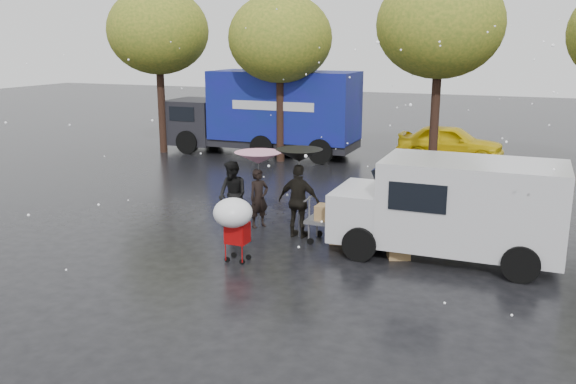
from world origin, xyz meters
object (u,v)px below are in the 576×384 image
at_px(yellow_taxi, 450,142).
at_px(vendor_cart, 342,215).
at_px(person_pink, 259,198).
at_px(shopping_cart, 234,216).
at_px(person_black, 299,201).
at_px(white_van, 453,207).
at_px(blue_truck, 266,113).

bearing_deg(yellow_taxi, vendor_cart, 177.55).
bearing_deg(person_pink, yellow_taxi, 16.71).
height_order(vendor_cart, yellow_taxi, yellow_taxi).
bearing_deg(shopping_cart, yellow_taxi, 78.95).
bearing_deg(person_pink, person_black, -74.66).
distance_m(person_pink, white_van, 4.94).
relative_size(vendor_cart, yellow_taxi, 0.36).
xyz_separation_m(vendor_cart, shopping_cart, (-1.78, -2.10, 0.34)).
xyz_separation_m(person_pink, white_van, (4.90, -0.50, 0.40)).
height_order(vendor_cart, white_van, white_van).
height_order(person_black, yellow_taxi, person_black).
bearing_deg(shopping_cart, blue_truck, 110.87).
xyz_separation_m(person_black, vendor_cart, (1.15, -0.14, -0.18)).
relative_size(person_pink, yellow_taxi, 0.37).
relative_size(vendor_cart, white_van, 0.31).
bearing_deg(yellow_taxi, person_pink, 165.59).
xyz_separation_m(person_pink, yellow_taxi, (3.35, 11.30, -0.05)).
relative_size(person_pink, blue_truck, 0.18).
xyz_separation_m(blue_truck, yellow_taxi, (7.42, 1.63, -1.05)).
xyz_separation_m(shopping_cart, blue_truck, (-4.70, 12.32, 0.69)).
distance_m(person_black, shopping_cart, 2.34).
xyz_separation_m(person_black, blue_truck, (-5.33, 10.07, 0.85)).
distance_m(person_pink, blue_truck, 10.54).
bearing_deg(blue_truck, white_van, -48.57).
relative_size(white_van, yellow_taxi, 1.18).
bearing_deg(person_black, blue_truck, -59.89).
bearing_deg(vendor_cart, person_pink, 167.24).
relative_size(person_black, white_van, 0.37).
height_order(white_van, blue_truck, blue_truck).
bearing_deg(person_black, white_van, -179.26).
distance_m(person_pink, shopping_cart, 2.74).
bearing_deg(white_van, blue_truck, 131.43).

